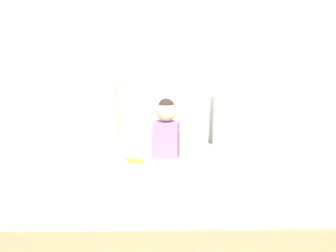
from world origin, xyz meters
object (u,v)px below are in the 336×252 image
(toddler, at_px, (166,128))
(couch, at_px, (170,181))
(throw_pillow_left, at_px, (90,114))
(banana, at_px, (135,160))
(throw_pillow_right, at_px, (247,117))

(toddler, bearing_deg, couch, -65.43)
(throw_pillow_left, relative_size, banana, 3.30)
(throw_pillow_left, height_order, throw_pillow_right, throw_pillow_left)
(couch, bearing_deg, banana, -156.89)
(couch, height_order, toddler, toddler)
(throw_pillow_left, bearing_deg, couch, -27.71)
(throw_pillow_left, xyz_separation_m, throw_pillow_right, (1.29, 0.00, -0.03))
(couch, bearing_deg, toddler, 114.57)
(throw_pillow_right, bearing_deg, banana, -153.55)
(throw_pillow_left, distance_m, banana, 0.65)
(throw_pillow_right, xyz_separation_m, toddler, (-0.67, -0.29, -0.03))
(couch, height_order, throw_pillow_left, throw_pillow_left)
(couch, bearing_deg, throw_pillow_left, 152.29)
(throw_pillow_left, relative_size, toddler, 1.25)
(couch, distance_m, throw_pillow_right, 0.85)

